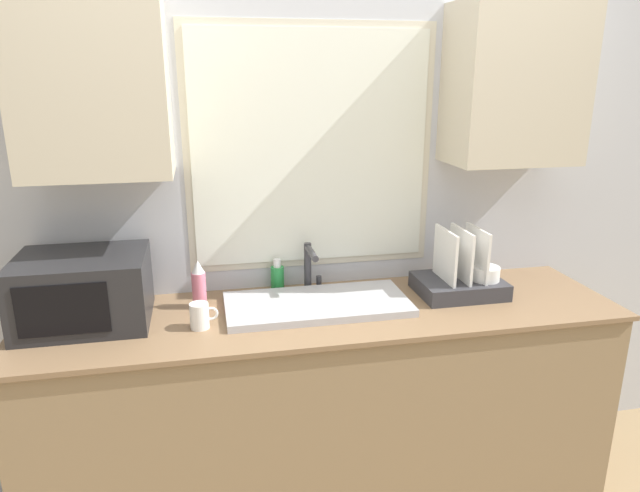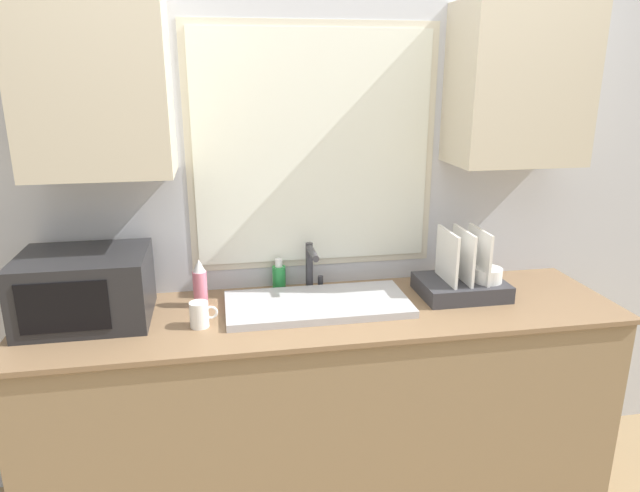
% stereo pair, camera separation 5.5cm
% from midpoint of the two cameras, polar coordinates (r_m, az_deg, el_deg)
% --- Properties ---
extents(countertop, '(2.40, 0.64, 0.90)m').
position_cam_midpoint_polar(countertop, '(2.54, 1.26, -15.73)').
color(countertop, '#8C7251').
rests_on(countertop, ground_plane).
extents(wall_back, '(6.00, 0.38, 2.60)m').
position_cam_midpoint_polar(wall_back, '(2.47, 0.01, 6.92)').
color(wall_back, silver).
rests_on(wall_back, ground_plane).
extents(sink_basin, '(0.74, 0.36, 0.03)m').
position_cam_midpoint_polar(sink_basin, '(2.34, 0.43, -5.84)').
color(sink_basin, '#B2B2B7').
rests_on(sink_basin, countertop).
extents(faucet, '(0.08, 0.19, 0.21)m').
position_cam_midpoint_polar(faucet, '(2.46, -0.23, -1.75)').
color(faucet, '#333338').
rests_on(faucet, countertop).
extents(microwave, '(0.47, 0.38, 0.27)m').
position_cam_midpoint_polar(microwave, '(2.35, -21.80, -3.90)').
color(microwave, '#232326').
rests_on(microwave, countertop).
extents(dish_rack, '(0.36, 0.28, 0.29)m').
position_cam_midpoint_polar(dish_rack, '(2.53, 14.77, -3.34)').
color(dish_rack, '#333338').
rests_on(dish_rack, countertop).
extents(spray_bottle, '(0.06, 0.06, 0.20)m').
position_cam_midpoint_polar(spray_bottle, '(2.37, -11.27, -3.72)').
color(spray_bottle, '#D8728C').
rests_on(spray_bottle, countertop).
extents(soap_bottle, '(0.06, 0.06, 0.14)m').
position_cam_midpoint_polar(soap_bottle, '(2.52, -3.50, -3.06)').
color(soap_bottle, '#268C3F').
rests_on(soap_bottle, countertop).
extents(mug_near_sink, '(0.11, 0.07, 0.10)m').
position_cam_midpoint_polar(mug_near_sink, '(2.20, -11.23, -6.73)').
color(mug_near_sink, white).
rests_on(mug_near_sink, countertop).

